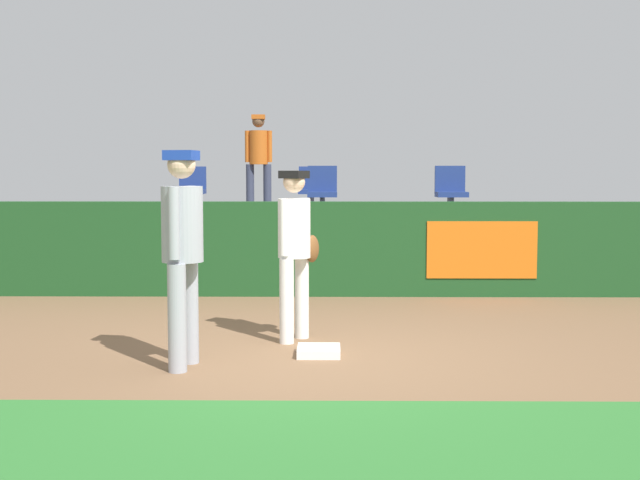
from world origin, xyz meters
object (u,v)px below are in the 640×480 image
object	(u,v)px
first_base	(319,351)
seat_back_center	(312,187)
seat_front_center	(322,190)
player_runner_visitor	(183,243)
seat_front_right	(451,190)
seat_back_right	(449,187)
player_fielder_home	(295,243)
spectator_hooded	(259,156)
seat_back_left	(192,187)

from	to	relation	value
first_base	seat_back_center	bearing A→B (deg)	91.73
first_base	seat_front_center	size ratio (longest dim) A/B	0.48
player_runner_visitor	seat_back_center	size ratio (longest dim) A/B	2.26
seat_front_right	seat_front_center	bearing A→B (deg)	-179.99
first_base	seat_back_center	size ratio (longest dim) A/B	0.48
player_runner_visitor	seat_back_right	xyz separation A→B (m)	(3.38, 7.49, 0.34)
player_fielder_home	spectator_hooded	distance (m)	7.31
seat_front_right	seat_front_center	world-z (taller)	same
seat_front_center	first_base	bearing A→B (deg)	-89.87
player_runner_visitor	spectator_hooded	world-z (taller)	spectator_hooded
seat_front_right	seat_back_left	size ratio (longest dim) A/B	1.00
player_fielder_home	seat_front_center	distance (m)	4.54
player_runner_visitor	seat_front_right	world-z (taller)	player_runner_visitor
seat_front_right	seat_back_center	world-z (taller)	same
seat_front_right	spectator_hooded	size ratio (longest dim) A/B	0.47
seat_front_center	spectator_hooded	distance (m)	2.98
player_runner_visitor	seat_front_center	size ratio (longest dim) A/B	2.26
seat_back_right	seat_front_center	size ratio (longest dim) A/B	1.00
seat_back_center	seat_front_center	xyz separation A→B (m)	(0.20, -1.80, -0.00)
first_base	player_runner_visitor	bearing A→B (deg)	-157.38
first_base	spectator_hooded	size ratio (longest dim) A/B	0.22
seat_front_right	seat_back_center	bearing A→B (deg)	140.50
player_fielder_home	seat_back_center	distance (m)	6.32
seat_front_right	seat_back_right	world-z (taller)	same
seat_back_right	spectator_hooded	distance (m)	3.58
spectator_hooded	seat_front_center	bearing A→B (deg)	113.54
player_fielder_home	seat_front_right	distance (m)	5.04
seat_back_left	seat_back_right	xyz separation A→B (m)	(4.54, -0.00, -0.00)
player_runner_visitor	spectator_hooded	size ratio (longest dim) A/B	1.05
first_base	seat_back_center	xyz separation A→B (m)	(-0.21, 7.00, 1.40)
seat_back_left	seat_front_center	world-z (taller)	same
seat_front_center	spectator_hooded	size ratio (longest dim) A/B	0.47
seat_back_center	seat_front_center	bearing A→B (deg)	-83.67
player_runner_visitor	seat_back_right	world-z (taller)	player_runner_visitor
player_runner_visitor	seat_back_left	bearing A→B (deg)	-162.61
first_base	player_fielder_home	distance (m)	1.20
player_runner_visitor	seat_front_center	distance (m)	5.81
player_runner_visitor	seat_front_right	xyz separation A→B (m)	(3.15, 5.69, 0.34)
seat_back_left	player_fielder_home	bearing A→B (deg)	-71.69
spectator_hooded	seat_back_center	bearing A→B (deg)	138.67
seat_front_center	spectator_hooded	world-z (taller)	spectator_hooded
player_fielder_home	seat_front_right	size ratio (longest dim) A/B	2.05
first_base	spectator_hooded	distance (m)	8.19
first_base	seat_back_right	world-z (taller)	seat_back_right
player_runner_visitor	seat_back_center	world-z (taller)	player_runner_visitor
player_fielder_home	player_runner_visitor	size ratio (longest dim) A/B	0.91
player_runner_visitor	seat_front_center	world-z (taller)	player_runner_visitor
seat_back_left	seat_back_center	distance (m)	2.12
player_fielder_home	player_runner_visitor	bearing A→B (deg)	-10.79
spectator_hooded	seat_back_right	bearing A→B (deg)	164.97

